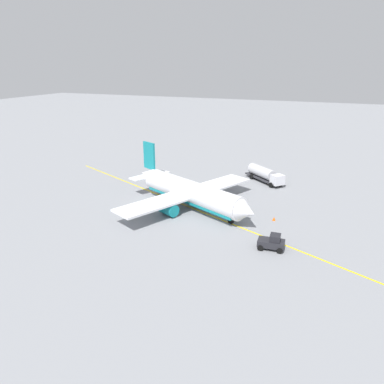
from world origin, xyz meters
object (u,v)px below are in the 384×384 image
pushback_tug (272,242)px  safety_cone_nose (274,219)px  airplane (190,193)px  refueling_worker (237,180)px  fuel_tanker (265,174)px

pushback_tug → safety_cone_nose: (-1.52, 9.92, -0.71)m
airplane → pushback_tug: size_ratio=7.47×
refueling_worker → pushback_tug: bearing=-65.0°
airplane → pushback_tug: (16.30, -10.08, -1.76)m
fuel_tanker → refueling_worker: (-5.17, -3.21, -0.91)m
pushback_tug → refueling_worker: (-12.44, 26.63, -0.19)m
airplane → fuel_tanker: (9.03, 19.75, -1.04)m
refueling_worker → safety_cone_nose: (10.92, -16.71, -0.52)m
safety_cone_nose → airplane: bearing=179.4°
airplane → fuel_tanker: 21.75m
airplane → refueling_worker: 17.10m
airplane → refueling_worker: airplane is taller
refueling_worker → safety_cone_nose: bearing=-56.8°
fuel_tanker → safety_cone_nose: 20.78m
pushback_tug → safety_cone_nose: bearing=98.7°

